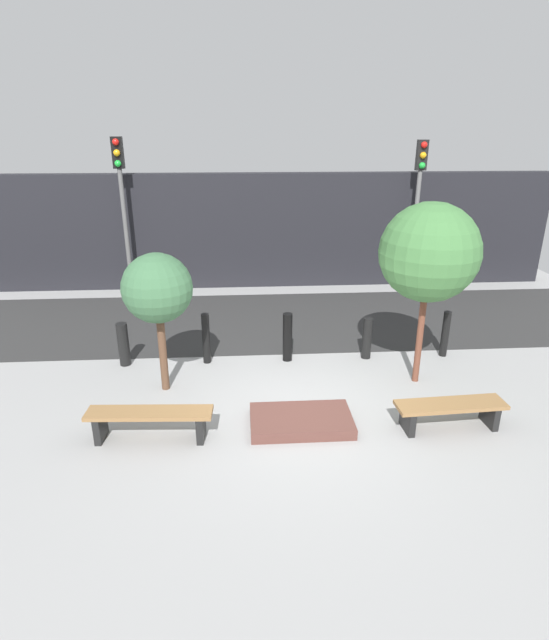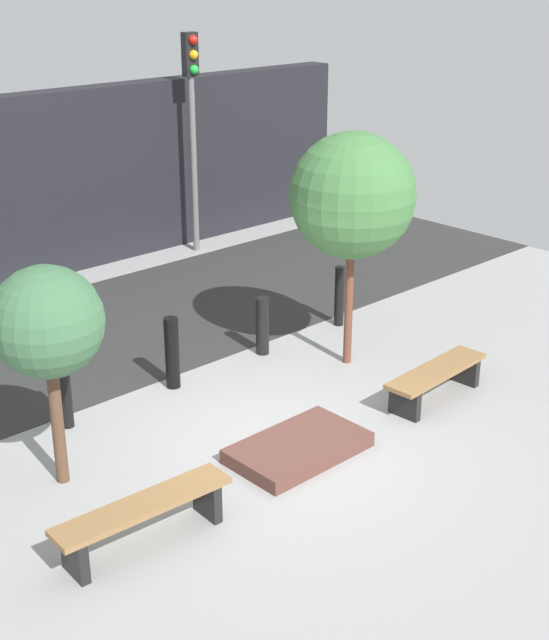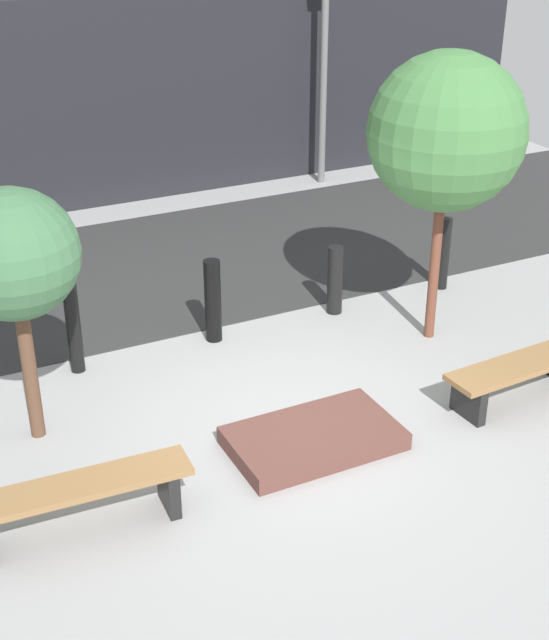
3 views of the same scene
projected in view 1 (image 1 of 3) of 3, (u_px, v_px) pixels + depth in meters
The scene contains 15 objects.
ground_plane at pixel (299, 414), 8.16m from camera, with size 18.00×18.00×0.00m, color #979797.
road_strip at pixel (279, 320), 12.20m from camera, with size 18.00×4.01×0.01m, color #2E2E2E.
building_facade at pixel (271, 231), 14.44m from camera, with size 16.20×0.50×3.23m, color black.
bench_left at pixel (150, 419), 7.40m from camera, with size 1.88×0.49×0.47m.
bench_right at pixel (450, 410), 7.70m from camera, with size 1.72×0.53×0.43m.
planter_bed at pixel (301, 421), 7.82m from camera, with size 1.59×0.94×0.17m, color brown.
tree_behind_left_bench at pixel (157, 289), 8.31m from camera, with size 1.19×1.19×2.48m.
tree_behind_right_bench at pixel (429, 253), 8.40m from camera, with size 1.70×1.70×3.27m.
bollard_far_left at pixel (123, 344), 9.74m from camera, with size 0.22×0.22×0.87m, color black.
bollard_left at pixel (206, 338), 9.81m from camera, with size 0.15×0.15×1.03m, color black.
bollard_center at pixel (287, 337), 9.92m from camera, with size 0.19×0.19×0.99m, color black.
bollard_right at pixel (367, 338), 10.04m from camera, with size 0.19×0.19×0.86m, color black.
bollard_far_right at pixel (445, 334), 10.12m from camera, with size 0.15×0.15×0.96m, color black.
traffic_light_west at pixel (122, 190), 13.06m from camera, with size 0.28×0.27×4.19m.
traffic_light_mid_west at pixel (418, 190), 13.57m from camera, with size 0.28×0.27×4.11m.
Camera 1 is at (-0.86, -7.03, 4.37)m, focal length 28.00 mm.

